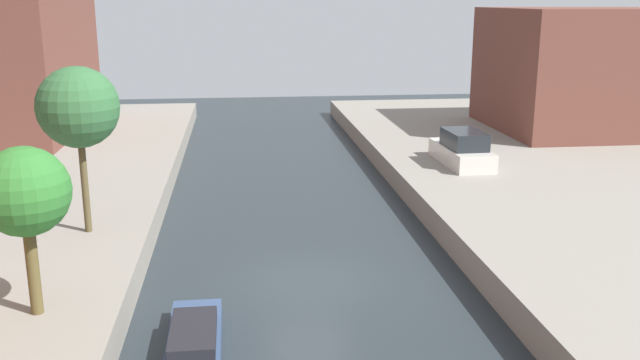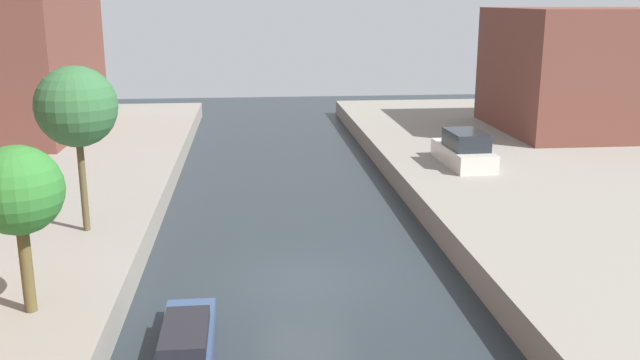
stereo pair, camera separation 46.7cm
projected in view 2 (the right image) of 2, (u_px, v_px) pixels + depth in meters
ground_plane at (303, 282)px, 21.43m from camera, size 84.00×84.00×0.00m
low_block_right at (589, 70)px, 40.12m from camera, size 10.00×10.01×6.93m
street_tree_2 at (18, 192)px, 16.35m from camera, size 2.13×2.13×4.14m
street_tree_3 at (76, 107)px, 22.07m from camera, size 2.58×2.58×5.41m
parked_car at (464, 151)px, 32.05m from camera, size 1.90×4.51×1.61m
moored_boat_left_2 at (186, 341)px, 17.03m from camera, size 1.32×4.26×0.77m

